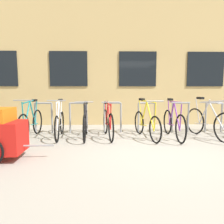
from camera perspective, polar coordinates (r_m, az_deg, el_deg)
ground_plane at (r=4.24m, az=13.69°, el=-11.05°), size 42.00×42.00×0.00m
storefront_building at (r=11.18m, az=4.17°, el=14.96°), size 28.00×7.86×5.85m
bike_rack at (r=5.96m, az=9.84°, el=-0.71°), size 6.53×0.05×0.90m
bicycle_white at (r=5.48m, az=-14.69°, el=-3.12°), size 0.44×1.62×1.03m
bicycle_yellow at (r=5.34m, az=9.75°, el=-3.20°), size 0.51×1.69×1.04m
bicycle_red at (r=5.33m, az=-1.16°, el=-3.06°), size 0.44×1.68×0.99m
bicycle_purple at (r=5.49m, az=17.09°, el=-3.03°), size 0.44×1.74×1.04m
bicycle_teal at (r=5.70m, az=-22.06°, el=-2.87°), size 0.44×1.70×1.04m
bicycle_black at (r=5.32m, az=-7.54°, el=-3.21°), size 0.44×1.66×1.00m
bicycle_silver at (r=5.82m, az=25.80°, el=-2.69°), size 0.57×1.79×1.08m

